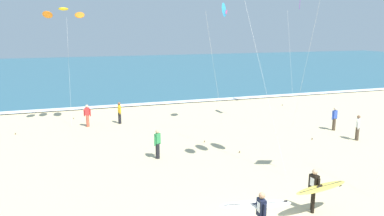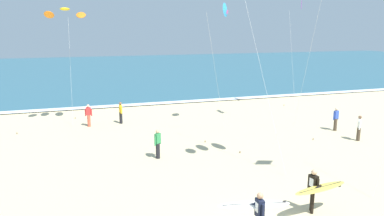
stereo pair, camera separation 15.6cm
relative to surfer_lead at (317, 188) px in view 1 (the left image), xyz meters
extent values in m
cube|color=#2D6075|center=(-2.30, 51.39, -1.00)|extent=(160.00, 60.00, 0.08)
cube|color=white|center=(-2.30, 21.69, -0.96)|extent=(160.00, 1.07, 0.01)
cylinder|color=black|center=(-0.07, 0.08, -0.60)|extent=(0.13, 0.13, 0.88)
cylinder|color=black|center=(0.03, 0.26, -0.60)|extent=(0.13, 0.13, 0.88)
cube|color=black|center=(-0.02, 0.17, 0.14)|extent=(0.24, 0.36, 0.60)
cube|color=white|center=(-0.13, 0.15, 0.18)|extent=(0.04, 0.20, 0.32)
sphere|color=tan|center=(-0.02, 0.17, 0.56)|extent=(0.21, 0.21, 0.21)
cylinder|color=black|center=(0.01, -0.06, 0.25)|extent=(0.09, 0.09, 0.26)
cylinder|color=black|center=(-0.04, -0.16, 0.12)|extent=(0.26, 0.11, 0.14)
cylinder|color=black|center=(-0.05, 0.40, 0.10)|extent=(0.09, 0.09, 0.56)
ellipsoid|color=#EFD14C|center=(0.03, -0.19, 0.08)|extent=(2.35, 0.80, 0.13)
cube|color=#333333|center=(0.03, -0.19, 0.11)|extent=(2.01, 0.30, 0.06)
cube|color=#262628|center=(0.98, -0.06, 0.01)|extent=(0.12, 0.03, 0.14)
cube|color=black|center=(-2.85, -0.98, 0.14)|extent=(0.21, 0.35, 0.60)
cube|color=white|center=(-2.95, -0.98, 0.18)|extent=(0.02, 0.20, 0.32)
sphere|color=#A87A59|center=(-2.85, -0.98, 0.56)|extent=(0.21, 0.21, 0.21)
cylinder|color=black|center=(-2.85, -1.21, 0.10)|extent=(0.09, 0.09, 0.56)
cylinder|color=black|center=(-2.84, -0.75, 0.25)|extent=(0.09, 0.09, 0.26)
cylinder|color=black|center=(-2.90, -0.66, 0.12)|extent=(0.26, 0.09, 0.14)
ellipsoid|color=white|center=(-2.84, -0.62, 0.08)|extent=(2.61, 0.68, 0.29)
cube|color=#333333|center=(-2.84, -0.62, 0.11)|extent=(2.27, 0.10, 0.20)
cube|color=#262628|center=(-1.75, -0.66, 0.01)|extent=(0.12, 0.02, 0.14)
ellipsoid|color=orange|center=(-9.64, 15.75, 6.60)|extent=(0.70, 1.29, 0.58)
ellipsoid|color=yellow|center=(-8.64, 15.69, 6.98)|extent=(0.70, 1.29, 0.20)
ellipsoid|color=orange|center=(-7.64, 15.63, 6.60)|extent=(0.70, 1.29, 0.58)
cylinder|color=silver|center=(-8.56, 16.91, 2.78)|extent=(0.16, 2.45, 7.45)
cylinder|color=brown|center=(-8.49, 18.13, -0.99)|extent=(0.06, 0.06, 0.10)
cylinder|color=silver|center=(0.57, 5.29, 3.15)|extent=(0.68, 3.65, 8.18)
cylinder|color=brown|center=(0.23, 7.11, -0.99)|extent=(0.06, 0.06, 0.10)
cone|color=#2D99DB|center=(1.42, 12.37, 6.93)|extent=(0.76, 0.84, 0.92)
cube|color=pink|center=(1.42, 12.37, 6.79)|extent=(0.26, 0.23, 0.24)
cylinder|color=silver|center=(0.23, 10.96, 2.86)|extent=(2.39, 2.85, 7.62)
cylinder|color=brown|center=(-0.96, 9.54, -0.99)|extent=(0.06, 0.06, 0.10)
cylinder|color=brown|center=(-12.15, 14.93, -0.99)|extent=(0.06, 0.06, 0.10)
cylinder|color=purple|center=(9.24, 15.61, 7.77)|extent=(0.02, 0.02, 1.08)
cylinder|color=silver|center=(9.31, 16.59, 3.14)|extent=(0.14, 1.97, 8.18)
cylinder|color=brown|center=(9.37, 17.57, -0.99)|extent=(0.06, 0.06, 0.10)
cylinder|color=silver|center=(5.78, 9.35, 3.58)|extent=(0.37, 2.77, 9.05)
cylinder|color=brown|center=(5.60, 7.97, -0.99)|extent=(0.06, 0.06, 0.10)
cylinder|color=#4C3D2D|center=(8.31, 9.36, -0.62)|extent=(0.22, 0.22, 0.84)
cube|color=#3351B7|center=(8.31, 9.36, 0.07)|extent=(0.35, 0.23, 0.54)
sphere|color=beige|center=(8.31, 9.36, 0.45)|extent=(0.20, 0.20, 0.20)
cylinder|color=#3351B7|center=(8.51, 9.40, -0.03)|extent=(0.08, 0.08, 0.50)
cylinder|color=#3351B7|center=(8.10, 9.32, -0.03)|extent=(0.08, 0.08, 0.50)
cylinder|color=#4C3D2D|center=(8.16, 7.03, -0.62)|extent=(0.22, 0.22, 0.84)
cube|color=white|center=(8.16, 7.03, 0.07)|extent=(0.34, 0.36, 0.54)
sphere|color=brown|center=(8.16, 7.03, 0.45)|extent=(0.20, 0.20, 0.20)
cylinder|color=white|center=(8.03, 6.86, -0.03)|extent=(0.08, 0.08, 0.50)
cylinder|color=white|center=(8.28, 7.19, -0.03)|extent=(0.08, 0.08, 0.50)
cylinder|color=black|center=(-5.30, 15.65, -0.62)|extent=(0.22, 0.22, 0.84)
cube|color=gold|center=(-5.30, 15.65, 0.07)|extent=(0.19, 0.33, 0.54)
sphere|color=brown|center=(-5.30, 15.65, 0.45)|extent=(0.20, 0.20, 0.20)
cylinder|color=gold|center=(-5.29, 15.44, -0.03)|extent=(0.08, 0.08, 0.50)
cylinder|color=gold|center=(-5.31, 15.86, -0.03)|extent=(0.08, 0.08, 0.50)
cylinder|color=#D8593F|center=(-7.55, 15.47, -0.62)|extent=(0.22, 0.22, 0.84)
cube|color=red|center=(-7.55, 15.47, 0.07)|extent=(0.36, 0.26, 0.54)
sphere|color=beige|center=(-7.55, 15.47, 0.45)|extent=(0.20, 0.20, 0.20)
cylinder|color=red|center=(-7.35, 15.42, -0.03)|extent=(0.08, 0.08, 0.50)
cylinder|color=red|center=(-7.75, 15.53, -0.03)|extent=(0.08, 0.08, 0.50)
cylinder|color=black|center=(-4.30, 7.65, -0.62)|extent=(0.22, 0.22, 0.84)
cube|color=#339351|center=(-4.30, 7.65, 0.07)|extent=(0.36, 0.34, 0.54)
sphere|color=tan|center=(-4.30, 7.65, 0.45)|extent=(0.20, 0.20, 0.20)
cylinder|color=#339351|center=(-4.46, 7.52, -0.03)|extent=(0.08, 0.08, 0.50)
cylinder|color=#339351|center=(-4.13, 7.78, -0.03)|extent=(0.08, 0.08, 0.50)
camera|label=1|loc=(-8.29, -10.55, 5.75)|focal=34.34mm
camera|label=2|loc=(-8.14, -10.59, 5.75)|focal=34.34mm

